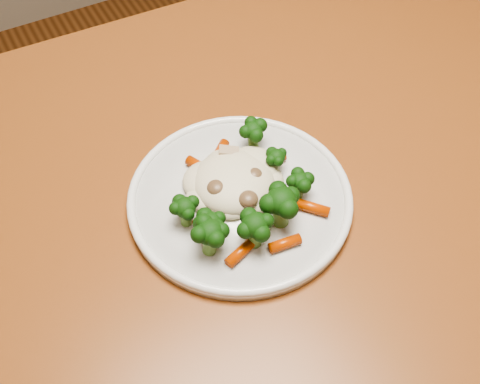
{
  "coord_description": "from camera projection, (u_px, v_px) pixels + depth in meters",
  "views": [
    {
      "loc": [
        -0.6,
        -0.44,
        1.3
      ],
      "look_at": [
        -0.4,
        -0.08,
        0.77
      ],
      "focal_mm": 45.0,
      "sensor_mm": 36.0,
      "label": 1
    }
  ],
  "objects": [
    {
      "name": "dining_table",
      "position": [
        297.0,
        233.0,
        0.78
      ],
      "size": [
        1.23,
        0.84,
        0.75
      ],
      "rotation": [
        0.0,
        0.0,
        -0.03
      ],
      "color": "brown",
      "rests_on": "ground"
    },
    {
      "name": "plate",
      "position": [
        240.0,
        200.0,
        0.68
      ],
      "size": [
        0.25,
        0.25,
        0.01
      ],
      "primitive_type": "cylinder",
      "color": "white",
      "rests_on": "dining_table"
    },
    {
      "name": "meal",
      "position": [
        241.0,
        193.0,
        0.66
      ],
      "size": [
        0.17,
        0.17,
        0.05
      ],
      "color": "beige",
      "rests_on": "plate"
    }
  ]
}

